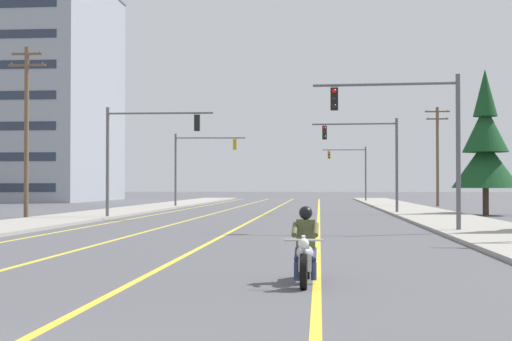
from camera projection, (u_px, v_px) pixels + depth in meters
lane_stripe_center at (268, 212)px, 51.09m from camera, size 0.16×100.00×0.01m
lane_stripe_left at (220, 212)px, 51.38m from camera, size 0.16×100.00×0.01m
lane_stripe_right at (319, 212)px, 50.79m from camera, size 0.16×100.00×0.01m
lane_stripe_far_left at (171, 212)px, 51.67m from camera, size 0.16×100.00×0.01m
sidewalk_kerb_right at (429, 214)px, 45.23m from camera, size 4.40×110.00×0.14m
sidewalk_kerb_left at (106, 213)px, 46.96m from camera, size 4.40×110.00×0.14m
motorcycle_with_rider at (305, 252)px, 14.03m from camera, size 0.70×2.19×1.46m
traffic_signal_near_right at (414, 127)px, 28.99m from camera, size 5.73×0.47×6.20m
traffic_signal_near_left at (139, 144)px, 40.94m from camera, size 5.99×0.40×6.20m
traffic_signal_mid_right at (372, 150)px, 47.88m from camera, size 5.55×0.41×6.20m
traffic_signal_mid_left at (196, 158)px, 62.23m from camera, size 5.96×0.68×6.20m
traffic_signal_far_right at (353, 165)px, 83.15m from camera, size 4.92×0.46×6.20m
utility_pole_left_near at (27, 126)px, 42.61m from camera, size 2.20×0.26×9.85m
utility_pole_right_far at (437, 153)px, 65.13m from camera, size 2.17×0.26×8.76m
conifer_tree_right_verge_far at (485, 148)px, 45.84m from camera, size 4.13×4.13×9.10m
apartment_building_far_left_block at (22, 91)px, 88.43m from camera, size 19.63×21.83×26.20m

